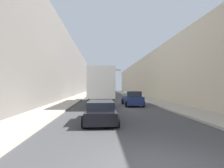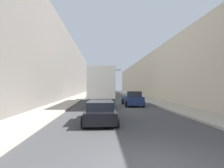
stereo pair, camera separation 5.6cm
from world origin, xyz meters
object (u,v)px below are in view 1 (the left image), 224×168
object	(u,v)px
suv_car	(132,99)
traffic_signal_gantry	(96,77)
semi_truck	(101,86)
sedan_car	(101,112)

from	to	relation	value
suv_car	traffic_signal_gantry	distance (m)	18.86
semi_truck	traffic_signal_gantry	xyz separation A→B (m)	(-1.11, 15.76, 1.98)
suv_car	traffic_signal_gantry	xyz separation A→B (m)	(-4.70, 17.93, 3.49)
traffic_signal_gantry	sedan_car	bearing A→B (deg)	-87.70
sedan_car	semi_truck	bearing A→B (deg)	89.88
semi_truck	suv_car	world-z (taller)	semi_truck
semi_truck	sedan_car	xyz separation A→B (m)	(-0.02, -11.22, -1.68)
sedan_car	traffic_signal_gantry	world-z (taller)	traffic_signal_gantry
sedan_car	suv_car	xyz separation A→B (m)	(3.62, 9.05, 0.16)
sedan_car	suv_car	size ratio (longest dim) A/B	1.01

